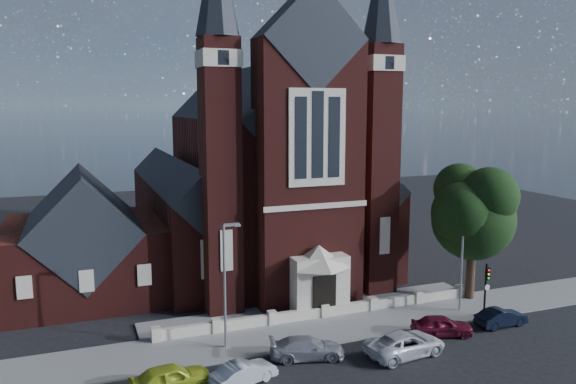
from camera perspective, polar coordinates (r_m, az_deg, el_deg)
name	(u,v)px	position (r m, az deg, el deg)	size (l,w,h in m)	color
ground	(283,284)	(49.26, -0.50, -9.29)	(120.00, 120.00, 0.00)	black
pavement_strip	(336,328)	(40.19, 4.89, -13.59)	(60.00, 5.00, 0.12)	gray
forecourt_paving	(313,309)	(43.57, 2.55, -11.75)	(26.00, 3.00, 0.14)	gray
forecourt_wall	(324,318)	(41.87, 3.67, -12.64)	(24.00, 0.40, 0.90)	#AFA08B
church	(255,179)	(54.81, -3.42, 1.33)	(20.01, 34.90, 29.20)	#481713
parish_hall	(84,247)	(48.22, -20.02, -5.27)	(12.00, 12.20, 10.24)	#481713
street_tree	(477,214)	(45.87, 18.65, -2.13)	(6.40, 6.60, 10.70)	black
street_lamp_left	(226,279)	(35.59, -6.33, -8.73)	(1.16, 0.22, 8.09)	gray
street_lamp_right	(463,252)	(43.53, 17.37, -5.83)	(1.16, 0.22, 8.09)	gray
traffic_signal	(486,283)	(43.47, 19.50, -8.72)	(0.28, 0.42, 4.00)	black
car_lime_van	(171,378)	(32.44, -11.84, -18.01)	(1.78, 4.42, 1.50)	#ABBD25
car_silver_a	(244,373)	(32.69, -4.51, -17.85)	(1.34, 3.85, 1.27)	#B2B4BB
car_silver_b	(307,348)	(35.47, 1.96, -15.56)	(1.86, 4.57, 1.33)	gray
car_white_suv	(405,344)	(36.56, 11.83, -14.87)	(2.40, 5.21, 1.45)	silver
car_dark_red	(442,326)	(39.98, 15.37, -12.95)	(1.63, 4.04, 1.38)	maroon
car_navy	(501,317)	(42.82, 20.84, -11.82)	(1.33, 3.82, 1.26)	black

